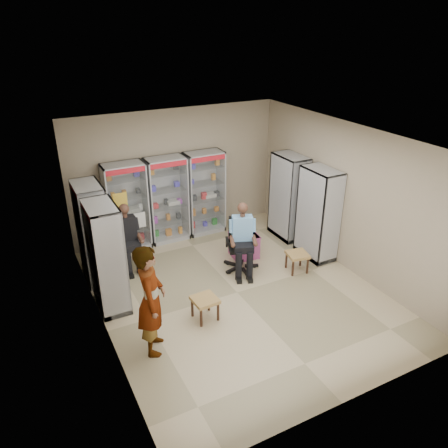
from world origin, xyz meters
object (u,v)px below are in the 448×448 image
woven_stool_a (297,262)px  standing_man (151,300)px  cabinet_back_right (205,193)px  cabinet_back_mid (167,200)px  cabinet_right_far (288,197)px  wooden_chair (127,245)px  woven_stool_b (205,308)px  office_chair (241,245)px  seated_shopkeeper (242,239)px  cabinet_right_near (318,214)px  cabinet_back_left (127,207)px  cabinet_left_far (93,233)px  pink_trunk (244,245)px  cabinet_left_near (107,258)px

woven_stool_a → standing_man: size_ratio=0.22×
cabinet_back_right → standing_man: size_ratio=1.08×
cabinet_back_mid → cabinet_right_far: same height
wooden_chair → woven_stool_b: bearing=-74.6°
office_chair → seated_shopkeeper: 0.16m
cabinet_back_right → woven_stool_a: bearing=-71.0°
office_chair → cabinet_back_mid: bearing=134.7°
cabinet_back_right → cabinet_right_near: bearing=-53.8°
cabinet_back_mid → woven_stool_a: size_ratio=4.86×
seated_shopkeeper → cabinet_back_left: bearing=153.2°
cabinet_back_left → cabinet_left_far: size_ratio=1.00×
cabinet_back_mid → cabinet_right_near: bearing=-40.8°
pink_trunk → cabinet_left_near: bearing=-170.9°
cabinet_right_far → woven_stool_b: bearing=123.1°
pink_trunk → cabinet_back_mid: bearing=127.3°
pink_trunk → woven_stool_b: pink_trunk is taller
cabinet_left_far → office_chair: size_ratio=1.79×
cabinet_back_left → woven_stool_a: cabinet_back_left is taller
cabinet_left_far → seated_shopkeeper: 2.95m
cabinet_right_far → seated_shopkeeper: size_ratio=1.41×
cabinet_right_near → wooden_chair: bearing=68.4°
office_chair → woven_stool_b: size_ratio=2.68×
cabinet_left_far → woven_stool_a: size_ratio=4.86×
cabinet_right_far → standing_man: size_ratio=1.08×
pink_trunk → woven_stool_a: bearing=-57.5°
cabinet_back_mid → cabinet_back_right: size_ratio=1.00×
cabinet_right_near → wooden_chair: cabinet_right_near is taller
cabinet_right_near → woven_stool_b: bearing=106.7°
cabinet_right_near → pink_trunk: bearing=63.8°
cabinet_left_near → cabinet_right_near: bearing=87.4°
cabinet_left_near → seated_shopkeeper: size_ratio=1.41×
cabinet_back_right → cabinet_right_far: 1.98m
wooden_chair → seated_shopkeeper: (2.04, -1.29, 0.24)m
cabinet_right_far → cabinet_left_far: 4.46m
cabinet_back_left → seated_shopkeeper: (1.79, -2.02, -0.29)m
wooden_chair → woven_stool_b: wooden_chair is taller
wooden_chair → pink_trunk: (2.37, -0.81, -0.21)m
pink_trunk → standing_man: standing_man is taller
cabinet_back_left → seated_shopkeeper: 2.71m
wooden_chair → woven_stool_b: size_ratio=2.26×
cabinet_right_far → cabinet_left_near: (-4.46, -0.90, 0.00)m
cabinet_back_right → woven_stool_b: bearing=-115.1°
wooden_chair → office_chair: bearing=-31.2°
cabinet_left_near → standing_man: 1.49m
cabinet_right_near → pink_trunk: (-1.41, 0.69, -0.74)m
woven_stool_b → standing_man: 1.30m
cabinet_right_near → standing_man: cabinet_right_near is taller
woven_stool_b → wooden_chair: bearing=105.4°
cabinet_back_right → woven_stool_a: (0.89, -2.59, -0.79)m
cabinet_left_far → cabinet_back_left: bearing=135.0°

